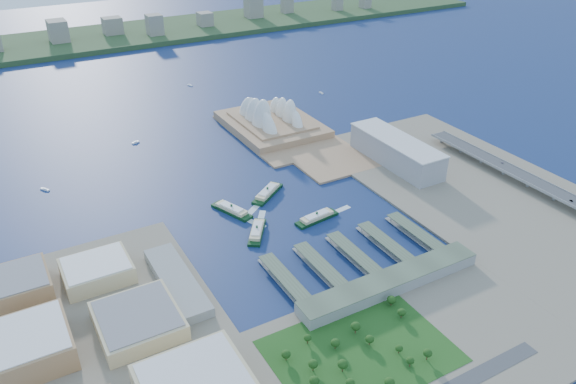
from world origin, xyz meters
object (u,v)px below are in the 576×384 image
ferry_b (268,191)px  car_c (502,163)px  toaster_building (396,151)px  car_b (571,201)px  opera_house (272,110)px  ferry_d (317,216)px  ferry_c (257,230)px  ferry_a (232,208)px

ferry_b → car_c: bearing=35.9°
toaster_building → car_b: 228.34m
opera_house → ferry_d: 284.51m
car_b → car_c: 113.30m
ferry_c → ferry_b: bearing=-90.7°
car_c → car_b: bearing=86.0°
ferry_a → car_b: car_b is taller
toaster_building → ferry_a: size_ratio=2.69×
car_c → opera_house: bearing=-55.7°
ferry_a → ferry_c: bearing=-104.9°
toaster_building → ferry_d: size_ratio=2.76×
ferry_d → opera_house: bearing=-25.0°
toaster_building → ferry_a: toaster_building is taller
opera_house → ferry_a: opera_house is taller
ferry_b → ferry_c: bearing=-71.1°
ferry_d → car_b: car_b is taller
toaster_building → ferry_b: bearing=176.9°
car_b → car_c: size_ratio=0.99×
ferry_a → car_b: size_ratio=13.78×
ferry_c → opera_house: bearing=-86.4°
toaster_building → car_b: (101.00, -204.73, -4.96)m
ferry_d → car_c: car_c is taller
ferry_c → car_b: size_ratio=13.04×
toaster_building → ferry_c: (-248.42, -61.97, -15.34)m
toaster_building → car_c: toaster_building is taller
toaster_building → ferry_a: bearing=-178.8°
ferry_a → ferry_c: (5.70, -56.65, -0.29)m
opera_house → ferry_b: bearing=-119.4°
ferry_d → toaster_building: bearing=-75.7°
ferry_b → ferry_d: ferry_b is taller
ferry_a → ferry_b: size_ratio=0.97×
ferry_a → ferry_b: 59.38m
opera_house → ferry_a: bearing=-128.6°
opera_house → ferry_c: bearing=-121.2°
ferry_c → car_b: (349.42, -142.76, 10.38)m
ferry_b → ferry_c: 88.92m
toaster_building → ferry_b: toaster_building is taller
ferry_b → car_b: car_b is taller
ferry_a → car_c: car_c is taller
opera_house → toaster_building: bearing=-65.8°
opera_house → toaster_building: (90.00, -200.00, -11.50)m
ferry_a → toaster_building: bearing=-19.5°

